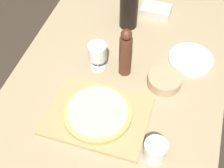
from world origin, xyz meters
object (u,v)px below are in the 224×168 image
pizza (98,113)px  wine_glass (97,53)px  wine_bottle (129,0)px  pepper_mill (125,53)px  small_bowl (164,80)px

pizza → wine_glass: (-0.08, 0.25, 0.06)m
wine_bottle → pepper_mill: (0.07, -0.30, -0.03)m
pepper_mill → wine_glass: (-0.12, -0.01, -0.02)m
wine_glass → wine_bottle: bearing=80.5°
pepper_mill → wine_glass: size_ratio=1.80×
pizza → wine_bottle: bearing=93.1°
pepper_mill → small_bowl: 0.20m
pizza → pepper_mill: 0.27m
wine_glass → small_bowl: bearing=-1.5°
small_bowl → wine_glass: bearing=178.5°
wine_bottle → small_bowl: (0.25, -0.32, -0.13)m
pizza → small_bowl: 0.32m
wine_glass → small_bowl: (0.30, -0.01, -0.07)m
wine_bottle → pepper_mill: size_ratio=1.54×
wine_bottle → small_bowl: 0.42m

